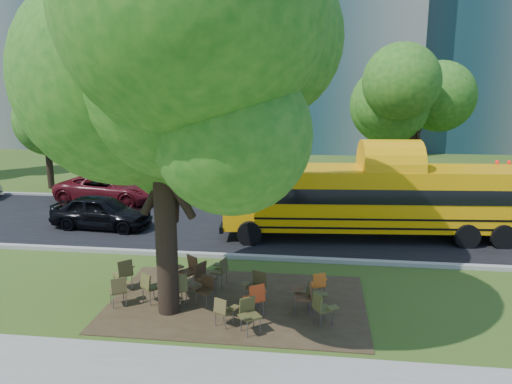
# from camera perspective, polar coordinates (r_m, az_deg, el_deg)

# --- Properties ---
(ground) EXTENTS (160.00, 160.00, 0.00)m
(ground) POSITION_cam_1_polar(r_m,az_deg,el_deg) (14.75, -5.75, -11.48)
(ground) COLOR #324B17
(ground) RESTS_ON ground
(dirt_patch) EXTENTS (7.00, 4.50, 0.03)m
(dirt_patch) POSITION_cam_1_polar(r_m,az_deg,el_deg) (14.12, -2.16, -12.51)
(dirt_patch) COLOR #382819
(dirt_patch) RESTS_ON ground
(asphalt_road) EXTENTS (80.00, 8.00, 0.04)m
(asphalt_road) POSITION_cam_1_polar(r_m,az_deg,el_deg) (21.21, -1.49, -3.78)
(asphalt_road) COLOR black
(asphalt_road) RESTS_ON ground
(kerb_near) EXTENTS (80.00, 0.25, 0.14)m
(kerb_near) POSITION_cam_1_polar(r_m,az_deg,el_deg) (17.45, -3.52, -7.30)
(kerb_near) COLOR gray
(kerb_near) RESTS_ON ground
(kerb_far) EXTENTS (80.00, 0.25, 0.14)m
(kerb_far) POSITION_cam_1_polar(r_m,az_deg,el_deg) (25.12, -0.06, -1.05)
(kerb_far) COLOR gray
(kerb_far) RESTS_ON ground
(building_main) EXTENTS (38.00, 16.00, 22.00)m
(building_main) POSITION_cam_1_polar(r_m,az_deg,el_deg) (50.60, -5.70, 18.24)
(building_main) COLOR slate
(building_main) RESTS_ON ground
(bg_tree_0) EXTENTS (5.20, 5.20, 7.18)m
(bg_tree_0) POSITION_cam_1_polar(r_m,az_deg,el_deg) (30.21, -23.05, 8.91)
(bg_tree_0) COLOR black
(bg_tree_0) RESTS_ON ground
(bg_tree_2) EXTENTS (4.80, 4.80, 6.62)m
(bg_tree_2) POSITION_cam_1_polar(r_m,az_deg,el_deg) (30.27, -8.38, 9.10)
(bg_tree_2) COLOR black
(bg_tree_2) RESTS_ON ground
(bg_tree_3) EXTENTS (5.60, 5.60, 7.84)m
(bg_tree_3) POSITION_cam_1_polar(r_m,az_deg,el_deg) (27.55, 17.77, 10.00)
(bg_tree_3) COLOR black
(bg_tree_3) RESTS_ON ground
(main_tree) EXTENTS (7.20, 7.20, 9.48)m
(main_tree) POSITION_cam_1_polar(r_m,az_deg,el_deg) (12.43, -10.92, 11.76)
(main_tree) COLOR black
(main_tree) RESTS_ON ground
(school_bus) EXTENTS (11.49, 3.47, 2.77)m
(school_bus) POSITION_cam_1_polar(r_m,az_deg,el_deg) (19.76, 14.51, -0.67)
(school_bus) COLOR #E89E07
(school_bus) RESTS_ON ground
(chair_0) EXTENTS (0.58, 0.73, 0.88)m
(chair_0) POSITION_cam_1_polar(r_m,az_deg,el_deg) (14.16, -15.38, -10.56)
(chair_0) COLOR brown
(chair_0) RESTS_ON ground
(chair_1) EXTENTS (0.77, 0.61, 0.90)m
(chair_1) POSITION_cam_1_polar(r_m,az_deg,el_deg) (14.16, -11.98, -10.32)
(chair_1) COLOR #4E4922
(chair_1) RESTS_ON ground
(chair_2) EXTENTS (0.65, 0.81, 0.97)m
(chair_2) POSITION_cam_1_polar(r_m,az_deg,el_deg) (13.80, -8.83, -10.62)
(chair_2) COLOR #4E4B21
(chair_2) RESTS_ON ground
(chair_3) EXTENTS (0.66, 0.52, 0.82)m
(chair_3) POSITION_cam_1_polar(r_m,az_deg,el_deg) (13.89, -5.88, -10.78)
(chair_3) COLOR #3D2915
(chair_3) RESTS_ON ground
(chair_4) EXTENTS (0.66, 0.52, 0.79)m
(chair_4) POSITION_cam_1_polar(r_m,az_deg,el_deg) (12.67, -3.69, -13.21)
(chair_4) COLOR brown
(chair_4) RESTS_ON ground
(chair_5) EXTENTS (0.59, 0.75, 0.89)m
(chair_5) POSITION_cam_1_polar(r_m,az_deg,el_deg) (12.37, -0.85, -13.57)
(chair_5) COLOR #47421E
(chair_5) RESTS_ON ground
(chair_6) EXTENTS (0.58, 0.62, 0.95)m
(chair_6) POSITION_cam_1_polar(r_m,az_deg,el_deg) (13.33, 5.63, -11.44)
(chair_6) COLOR #4B2D1B
(chair_6) RESTS_ON ground
(chair_7) EXTENTS (0.70, 0.57, 0.85)m
(chair_7) POSITION_cam_1_polar(r_m,az_deg,el_deg) (12.81, 7.54, -12.83)
(chair_7) COLOR #4D4A21
(chair_7) RESTS_ON ground
(chair_8) EXTENTS (0.66, 0.83, 0.97)m
(chair_8) POSITION_cam_1_polar(r_m,az_deg,el_deg) (15.15, -14.82, -8.74)
(chair_8) COLOR brown
(chair_8) RESTS_ON ground
(chair_9) EXTENTS (0.83, 0.66, 0.97)m
(chair_9) POSITION_cam_1_polar(r_m,az_deg,el_deg) (14.99, -7.74, -8.65)
(chair_9) COLOR #4D2F1B
(chair_9) RESTS_ON ground
(chair_10) EXTENTS (0.63, 0.79, 0.95)m
(chair_10) POSITION_cam_1_polar(r_m,az_deg,el_deg) (14.43, -6.01, -9.51)
(chair_10) COLOR #412B17
(chair_10) RESTS_ON ground
(chair_11) EXTENTS (0.62, 0.78, 0.93)m
(chair_11) POSITION_cam_1_polar(r_m,az_deg,el_deg) (13.15, -0.02, -11.80)
(chair_11) COLOR red
(chair_11) RESTS_ON ground
(chair_12) EXTENTS (0.56, 0.58, 0.88)m
(chair_12) POSITION_cam_1_polar(r_m,az_deg,el_deg) (13.53, 6.62, -11.29)
(chair_12) COLOR #46431E
(chair_12) RESTS_ON ground
(chair_13) EXTENTS (0.54, 0.63, 0.80)m
(chair_13) POSITION_cam_1_polar(r_m,az_deg,el_deg) (14.27, 7.15, -10.21)
(chair_13) COLOR orange
(chair_13) RESTS_ON ground
(chair_14) EXTENTS (0.74, 0.58, 0.92)m
(chair_14) POSITION_cam_1_polar(r_m,az_deg,el_deg) (13.87, 0.02, -10.48)
(chair_14) COLOR #443A1D
(chair_14) RESTS_ON ground
(chair_15) EXTENTS (0.52, 0.67, 0.86)m
(chair_15) POSITION_cam_1_polar(r_m,az_deg,el_deg) (15.05, -4.04, -8.74)
(chair_15) COLOR #4A4320
(chair_15) RESTS_ON ground
(black_car) EXTENTS (4.26, 2.00, 1.41)m
(black_car) POSITION_cam_1_polar(r_m,az_deg,el_deg) (21.58, -17.25, -2.18)
(black_car) COLOR black
(black_car) RESTS_ON ground
(bg_car_red) EXTENTS (5.45, 2.88, 1.46)m
(bg_car_red) POSITION_cam_1_polar(r_m,az_deg,el_deg) (26.02, -16.42, 0.40)
(bg_car_red) COLOR #540E15
(bg_car_red) RESTS_ON ground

